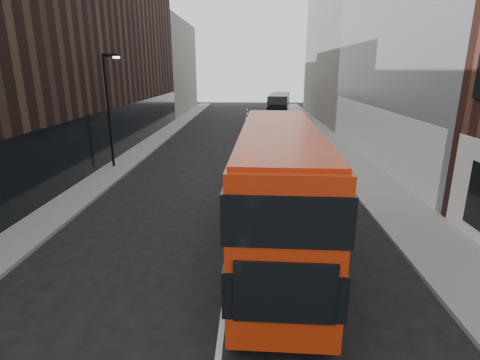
# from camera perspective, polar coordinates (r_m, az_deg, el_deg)

# --- Properties ---
(sidewalk_right) EXTENTS (3.00, 80.00, 0.15)m
(sidewalk_right) POSITION_cam_1_polar(r_m,az_deg,el_deg) (31.84, 14.11, 4.84)
(sidewalk_right) COLOR slate
(sidewalk_right) RESTS_ON ground
(sidewalk_left) EXTENTS (2.00, 80.00, 0.15)m
(sidewalk_left) POSITION_cam_1_polar(r_m,az_deg,el_deg) (32.30, -13.95, 5.02)
(sidewalk_left) COLOR slate
(sidewalk_left) RESTS_ON ground
(building_modern_block) EXTENTS (5.03, 22.00, 20.00)m
(building_modern_block) POSITION_cam_1_polar(r_m,az_deg,el_deg) (28.83, 25.73, 22.30)
(building_modern_block) COLOR gray
(building_modern_block) RESTS_ON ground
(building_victorian) EXTENTS (6.50, 24.00, 21.00)m
(building_victorian) POSITION_cam_1_polar(r_m,az_deg,el_deg) (50.74, 14.80, 19.85)
(building_victorian) COLOR #67625A
(building_victorian) RESTS_ON ground
(building_left_mid) EXTENTS (5.00, 24.00, 14.00)m
(building_left_mid) POSITION_cam_1_polar(r_m,az_deg,el_deg) (37.54, -18.01, 16.90)
(building_left_mid) COLOR black
(building_left_mid) RESTS_ON ground
(building_left_far) EXTENTS (5.00, 20.00, 13.00)m
(building_left_far) POSITION_cam_1_polar(r_m,az_deg,el_deg) (58.77, -10.66, 16.48)
(building_left_far) COLOR #67625A
(building_left_far) RESTS_ON ground
(street_lamp) EXTENTS (1.06, 0.22, 7.00)m
(street_lamp) POSITION_cam_1_polar(r_m,az_deg,el_deg) (25.21, -19.33, 10.93)
(street_lamp) COLOR black
(street_lamp) RESTS_ON sidewalk_left
(red_bus) EXTENTS (3.01, 11.07, 4.43)m
(red_bus) POSITION_cam_1_polar(r_m,az_deg,el_deg) (12.69, 5.82, -0.85)
(red_bus) COLOR #A6260A
(red_bus) RESTS_ON ground
(grey_bus) EXTENTS (3.63, 10.37, 3.29)m
(grey_bus) POSITION_cam_1_polar(r_m,az_deg,el_deg) (48.81, 5.99, 11.14)
(grey_bus) COLOR black
(grey_bus) RESTS_ON ground
(car_a) EXTENTS (1.68, 3.76, 1.25)m
(car_a) POSITION_cam_1_polar(r_m,az_deg,el_deg) (20.86, 1.14, 0.91)
(car_a) COLOR black
(car_a) RESTS_ON ground
(car_b) EXTENTS (2.08, 4.93, 1.58)m
(car_b) POSITION_cam_1_polar(r_m,az_deg,el_deg) (27.20, 3.19, 4.93)
(car_b) COLOR #95989D
(car_b) RESTS_ON ground
(car_c) EXTENTS (2.43, 5.26, 1.49)m
(car_c) POSITION_cam_1_polar(r_m,az_deg,el_deg) (36.06, 4.32, 7.69)
(car_c) COLOR black
(car_c) RESTS_ON ground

